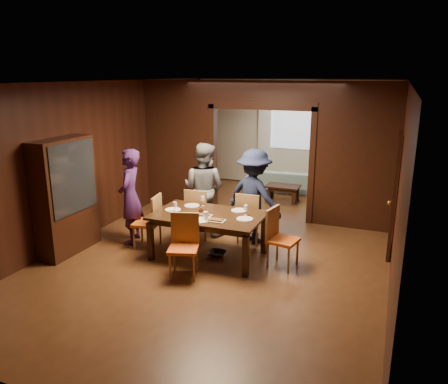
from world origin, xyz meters
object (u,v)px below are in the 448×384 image
at_px(dining_table, 208,235).
at_px(chair_right, 283,238).
at_px(person_purple, 130,197).
at_px(person_navy, 254,196).
at_px(sofa, 284,181).
at_px(chair_left, 147,221).
at_px(chair_near, 183,247).
at_px(chair_far_r, 250,217).
at_px(person_grey, 204,189).
at_px(hutch, 66,196).
at_px(chair_far_l, 200,213).
at_px(coffee_table, 283,193).

xyz_separation_m(dining_table, chair_right, (1.28, 0.07, 0.10)).
bearing_deg(person_purple, person_navy, 95.98).
bearing_deg(sofa, chair_left, 69.88).
height_order(person_navy, chair_near, person_navy).
bearing_deg(chair_far_r, person_grey, -8.27).
distance_m(dining_table, chair_near, 0.84).
bearing_deg(dining_table, hutch, -163.83).
height_order(person_navy, dining_table, person_navy).
bearing_deg(person_purple, hutch, -61.43).
distance_m(person_grey, chair_left, 1.29).
bearing_deg(hutch, chair_far_l, 38.48).
bearing_deg(chair_near, person_navy, 55.67).
bearing_deg(coffee_table, chair_near, -95.10).
distance_m(sofa, hutch, 5.95).
relative_size(sofa, chair_near, 2.00).
bearing_deg(person_navy, chair_near, 91.79).
bearing_deg(sofa, person_purple, 65.03).
distance_m(person_navy, dining_table, 1.19).
distance_m(person_purple, person_navy, 2.26).
height_order(person_grey, hutch, hutch).
relative_size(person_navy, coffee_table, 2.17).
bearing_deg(hutch, person_grey, 42.95).
relative_size(dining_table, chair_far_l, 1.89).
relative_size(chair_right, chair_far_r, 1.00).
distance_m(coffee_table, chair_left, 4.05).
bearing_deg(person_navy, chair_left, 48.99).
distance_m(sofa, chair_left, 4.88).
bearing_deg(dining_table, chair_near, -93.43).
distance_m(person_grey, dining_table, 1.26).
distance_m(person_grey, chair_far_r, 1.08).
bearing_deg(chair_far_r, dining_table, 62.06).
xyz_separation_m(chair_left, chair_far_r, (1.65, 0.91, 0.00)).
height_order(sofa, dining_table, dining_table).
bearing_deg(chair_right, coffee_table, 24.40).
distance_m(person_grey, sofa, 3.76).
bearing_deg(sofa, person_navy, 91.25).
relative_size(person_purple, coffee_table, 2.18).
distance_m(person_navy, hutch, 3.30).
bearing_deg(person_navy, hutch, 48.65).
height_order(person_grey, chair_right, person_grey).
xyz_separation_m(coffee_table, chair_right, (0.92, -3.65, 0.28)).
bearing_deg(chair_left, chair_far_r, 109.52).
xyz_separation_m(sofa, chair_left, (-1.33, -4.69, 0.20)).
height_order(person_grey, sofa, person_grey).
bearing_deg(person_grey, sofa, -95.36).
height_order(person_grey, chair_far_l, person_grey).
bearing_deg(sofa, chair_far_r, 90.53).
relative_size(person_navy, sofa, 0.90).
bearing_deg(person_navy, dining_table, 81.43).
xyz_separation_m(person_grey, chair_left, (-0.66, -1.04, -0.41)).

